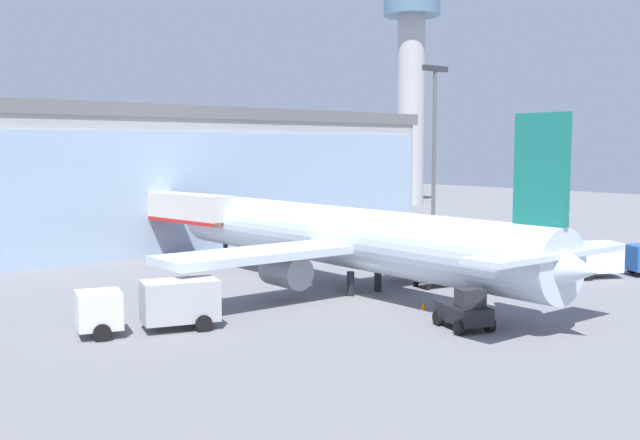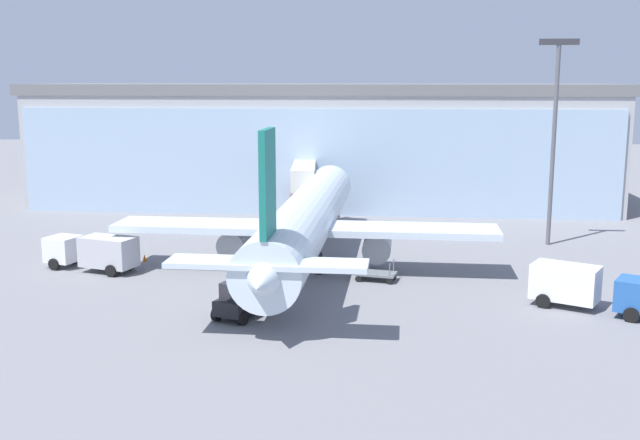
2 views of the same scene
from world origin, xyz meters
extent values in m
plane|color=slate|center=(0.00, 0.00, 0.00)|extent=(240.00, 240.00, 0.00)
cube|color=#AAAAAA|center=(0.00, 34.01, 6.20)|extent=(63.80, 15.81, 12.39)
cube|color=#A3BCD4|center=(-0.01, 26.01, 5.58)|extent=(62.50, 0.41, 11.15)
cube|color=slate|center=(0.00, 34.01, 12.99)|extent=(65.07, 16.13, 1.20)
cube|color=beige|center=(-0.80, 23.86, 4.66)|extent=(3.46, 14.86, 2.40)
cube|color=red|center=(-0.80, 23.86, 3.61)|extent=(3.50, 14.87, 0.30)
cylinder|color=#4C4C51|center=(-1.28, 29.37, 1.73)|extent=(0.70, 0.70, 3.46)
cylinder|color=#B6B6B6|center=(62.16, 55.19, 15.99)|extent=(4.69, 4.69, 31.98)
cylinder|color=slate|center=(62.16, 55.19, 33.98)|extent=(9.59, 9.59, 4.00)
cylinder|color=#59595E|center=(21.56, 13.74, 8.44)|extent=(0.36, 0.36, 16.89)
cube|color=#333338|center=(21.56, 13.74, 17.14)|extent=(3.20, 0.40, 0.50)
cylinder|color=silver|center=(1.58, 4.72, 3.65)|extent=(4.80, 35.81, 4.10)
cone|color=silver|center=(1.93, 22.58, 3.65)|extent=(4.15, 3.08, 4.10)
cone|color=silver|center=(1.23, -13.15, 3.65)|extent=(3.77, 4.07, 3.69)
cube|color=silver|center=(1.54, 2.93, 3.24)|extent=(28.57, 4.76, 0.50)
cube|color=silver|center=(1.25, -12.15, 4.26)|extent=(11.05, 2.62, 0.30)
cube|color=#197266|center=(1.26, -11.65, 8.60)|extent=(0.42, 3.21, 5.81)
cylinder|color=gray|center=(-3.86, 3.54, 1.89)|extent=(2.16, 3.24, 2.10)
cylinder|color=gray|center=(6.97, 3.32, 1.89)|extent=(2.16, 3.24, 2.10)
cylinder|color=black|center=(0.30, 1.95, 0.80)|extent=(0.50, 0.50, 1.60)
cylinder|color=black|center=(2.75, 1.91, 0.80)|extent=(0.50, 0.50, 1.60)
cylinder|color=black|center=(1.87, 19.58, 0.80)|extent=(0.40, 0.40, 1.60)
cube|color=silver|center=(-16.84, 2.31, 1.40)|extent=(2.74, 2.74, 1.90)
cube|color=#B2B2B7|center=(-12.82, 1.10, 1.55)|extent=(4.47, 3.26, 2.20)
cylinder|color=black|center=(-17.16, 1.26, 0.45)|extent=(0.95, 0.55, 0.90)
cylinder|color=black|center=(-16.52, 3.36, 0.45)|extent=(0.95, 0.55, 0.90)
cylinder|color=black|center=(-12.18, -0.25, 0.45)|extent=(0.95, 0.55, 0.90)
cylinder|color=black|center=(-11.54, 1.86, 0.45)|extent=(0.95, 0.55, 0.90)
cube|color=white|center=(18.91, -4.47, 1.55)|extent=(4.56, 3.80, 2.20)
cylinder|color=black|center=(23.14, -5.43, 0.45)|extent=(0.94, 0.68, 0.90)
cylinder|color=black|center=(18.53, -3.03, 0.45)|extent=(0.94, 0.68, 0.90)
cylinder|color=black|center=(17.52, -4.98, 0.45)|extent=(0.94, 0.68, 0.90)
cube|color=slate|center=(6.96, 0.52, 0.52)|extent=(3.06, 2.12, 0.16)
cylinder|color=black|center=(5.72, 0.03, 0.22)|extent=(0.45, 0.20, 0.44)
cylinder|color=slate|center=(5.72, 0.03, 1.05)|extent=(0.08, 0.08, 0.90)
cylinder|color=black|center=(6.00, 1.44, 0.22)|extent=(0.45, 0.20, 0.44)
cylinder|color=slate|center=(6.00, 1.44, 1.05)|extent=(0.08, 0.08, 0.90)
cylinder|color=black|center=(7.92, -0.41, 0.22)|extent=(0.45, 0.20, 0.44)
cylinder|color=slate|center=(7.92, -0.41, 1.05)|extent=(0.08, 0.08, 0.90)
cylinder|color=black|center=(8.20, 1.01, 0.22)|extent=(0.45, 0.20, 0.44)
cylinder|color=slate|center=(8.20, 1.01, 1.05)|extent=(0.08, 0.08, 0.90)
cube|color=black|center=(-1.05, -8.62, 0.85)|extent=(2.77, 3.62, 0.90)
cube|color=#26262B|center=(-1.27, -9.22, 1.80)|extent=(1.66, 1.41, 1.00)
cylinder|color=black|center=(-1.52, -7.26, 0.40)|extent=(0.60, 0.87, 0.80)
cylinder|color=black|center=(0.17, -7.87, 0.40)|extent=(0.60, 0.87, 0.80)
cylinder|color=black|center=(-2.28, -9.37, 0.40)|extent=(0.60, 0.87, 0.80)
cylinder|color=black|center=(-0.59, -9.98, 0.40)|extent=(0.60, 0.87, 0.80)
cone|color=orange|center=(0.85, -4.01, 0.28)|extent=(0.36, 0.36, 0.55)
cone|color=orange|center=(-11.30, 4.56, 0.28)|extent=(0.36, 0.36, 0.55)
camera|label=1|loc=(-32.29, -34.08, 9.69)|focal=42.00mm
camera|label=2|loc=(7.79, -51.12, 14.09)|focal=42.00mm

